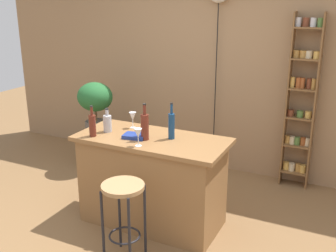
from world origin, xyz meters
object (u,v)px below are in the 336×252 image
(bottle_soda_blue, at_px, (107,123))
(plant_stool, at_px, (98,152))
(wine_glass_center, at_px, (138,134))
(bottle_vinegar, at_px, (145,126))
(spice_shelf, at_px, (301,102))
(bottle_spirits_clear, at_px, (92,125))
(bottle_wine_red, at_px, (171,125))
(potted_plant, at_px, (95,104))
(wine_glass_left, at_px, (133,117))
(bar_stool, at_px, (123,204))
(cookbook, at_px, (135,136))

(bottle_soda_blue, bearing_deg, plant_stool, 131.45)
(plant_stool, xyz_separation_m, wine_glass_center, (1.30, -1.15, 0.81))
(bottle_vinegar, distance_m, wine_glass_center, 0.18)
(bottle_soda_blue, height_order, bottle_vinegar, bottle_vinegar)
(spice_shelf, height_order, bottle_spirits_clear, spice_shelf)
(bottle_wine_red, bearing_deg, potted_plant, 150.29)
(potted_plant, xyz_separation_m, wine_glass_left, (0.99, -0.72, 0.14))
(bar_stool, xyz_separation_m, spice_shelf, (1.06, 2.14, 0.50))
(bottle_spirits_clear, bearing_deg, wine_glass_left, 61.85)
(bottle_wine_red, height_order, cookbook, bottle_wine_red)
(bottle_soda_blue, bearing_deg, bar_stool, -47.99)
(wine_glass_left, bearing_deg, wine_glass_center, -53.83)
(wine_glass_center, bearing_deg, bottle_wine_red, 60.03)
(bottle_wine_red, height_order, bottle_spirits_clear, bottle_wine_red)
(plant_stool, relative_size, wine_glass_center, 2.54)
(spice_shelf, bearing_deg, wine_glass_center, -122.77)
(bar_stool, relative_size, bottle_spirits_clear, 2.35)
(bottle_vinegar, distance_m, cookbook, 0.16)
(bar_stool, distance_m, potted_plant, 2.09)
(bar_stool, distance_m, wine_glass_left, 1.03)
(bar_stool, relative_size, wine_glass_left, 4.31)
(spice_shelf, bearing_deg, potted_plant, -166.20)
(cookbook, bearing_deg, bottle_vinegar, -9.22)
(bar_stool, height_order, bottle_soda_blue, bottle_soda_blue)
(bottle_wine_red, bearing_deg, cookbook, -157.69)
(bar_stool, bearing_deg, bottle_wine_red, 81.13)
(plant_stool, xyz_separation_m, bottle_soda_blue, (0.83, -0.94, 0.78))
(plant_stool, distance_m, bottle_spirits_clear, 1.58)
(cookbook, bearing_deg, potted_plant, 130.99)
(bottle_soda_blue, bearing_deg, bottle_spirits_clear, -106.22)
(bottle_vinegar, bearing_deg, wine_glass_center, -79.21)
(wine_glass_center, bearing_deg, bar_stool, -79.95)
(spice_shelf, xyz_separation_m, bottle_vinegar, (-1.16, -1.58, 0.00))
(bottle_spirits_clear, height_order, wine_glass_left, bottle_spirits_clear)
(plant_stool, xyz_separation_m, bottle_vinegar, (1.27, -0.98, 0.82))
(bottle_spirits_clear, bearing_deg, potted_plant, 124.92)
(potted_plant, xyz_separation_m, bottle_soda_blue, (0.83, -0.94, 0.12))
(spice_shelf, distance_m, bottle_wine_red, 1.73)
(potted_plant, distance_m, wine_glass_center, 1.75)
(plant_stool, xyz_separation_m, wine_glass_left, (0.99, -0.72, 0.81))
(bar_stool, bearing_deg, bottle_vinegar, 100.28)
(bar_stool, xyz_separation_m, cookbook, (-0.21, 0.57, 0.39))
(bar_stool, xyz_separation_m, wine_glass_center, (-0.07, 0.39, 0.49))
(bar_stool, relative_size, bottle_soda_blue, 2.94)
(bar_stool, relative_size, plant_stool, 1.70)
(spice_shelf, distance_m, potted_plant, 2.51)
(plant_stool, distance_m, bottle_soda_blue, 1.47)
(plant_stool, bearing_deg, bar_stool, -48.33)
(bottle_wine_red, height_order, wine_glass_left, bottle_wine_red)
(bottle_spirits_clear, bearing_deg, wine_glass_center, -4.60)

